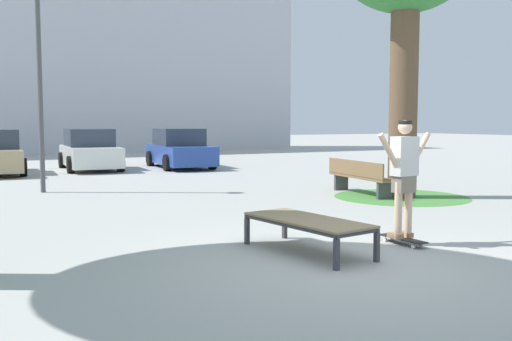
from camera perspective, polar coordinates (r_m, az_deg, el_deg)
ground_plane at (r=7.27m, az=9.67°, el=-9.24°), size 120.00×120.00×0.00m
building_facade at (r=35.33m, az=-21.11°, el=11.59°), size 31.23×4.00×12.18m
skate_box at (r=7.79m, az=5.15°, el=-5.14°), size 1.03×1.99×0.46m
skateboard at (r=8.58m, az=14.38°, el=-6.62°), size 0.24×0.81×0.09m
skater at (r=8.44m, az=14.52°, el=0.01°), size 1.00×0.30×1.69m
grass_patch_near_right at (r=13.87m, az=14.25°, el=-2.57°), size 3.14×3.14×0.01m
car_white at (r=21.98m, az=-16.21°, el=1.89°), size 2.07×4.28×1.50m
car_blue at (r=22.22m, az=-7.61°, el=2.07°), size 2.13×4.31×1.50m
park_bench at (r=14.11m, az=10.26°, el=-0.56°), size 0.67×2.43×0.83m
light_post at (r=15.35m, az=-20.84°, el=12.28°), size 0.36×0.36×5.83m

